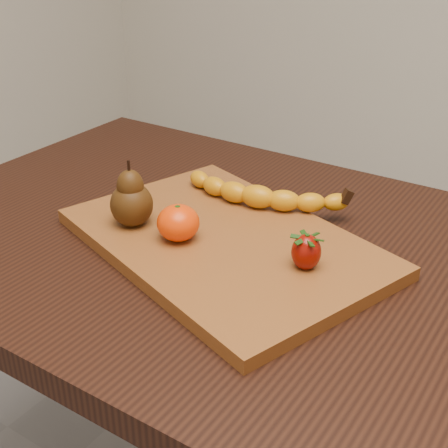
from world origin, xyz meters
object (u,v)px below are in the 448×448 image
Objects in this scene: table at (217,290)px; mandarin at (178,223)px; cutting_board at (224,243)px; pear at (131,193)px.

mandarin is at bearing -105.65° from table.
cutting_board is 4.58× the size of pear.
cutting_board is 7.47× the size of mandarin.
pear is at bearing -179.96° from mandarin.
pear is (-0.10, -0.07, 0.17)m from table.
cutting_board is at bearing 39.61° from mandarin.
table is 0.16m from mandarin.
pear reaches higher than table.
table is at bearing 74.35° from mandarin.
cutting_board is at bearing 17.03° from pear.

